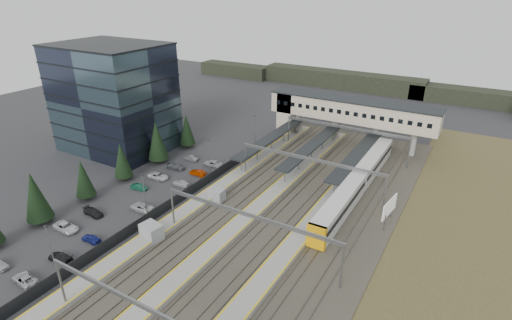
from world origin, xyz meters
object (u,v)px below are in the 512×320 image
Objects in this scene: office_building at (114,98)px; billboard at (389,208)px; relay_cabin_near at (152,232)px; train at (357,183)px; footbridge at (340,111)px; relay_cabin_far at (217,195)px.

billboard is (63.63, -1.60, -9.06)m from office_building.
relay_cabin_near is 0.09× the size of train.
footbridge reaches higher than billboard.
train is 7.40× the size of billboard.
relay_cabin_near is at bearing -36.16° from office_building.
billboard reaches higher than relay_cabin_far.
office_building is at bearing -173.54° from train.
office_building is 64.29m from billboard.
footbridge is 7.23× the size of billboard.
relay_cabin_far is 0.07× the size of train.
relay_cabin_far is 0.07× the size of footbridge.
office_building is 6.74× the size of relay_cabin_near.
train is at bearing 133.86° from billboard.
footbridge is 0.98× the size of train.
relay_cabin_far is 41.05m from footbridge.
train is (12.30, -23.66, -5.80)m from footbridge.
relay_cabin_far is (35.01, -9.55, -11.00)m from office_building.
relay_cabin_far is 26.34m from train.
office_building is at bearing 164.75° from relay_cabin_far.
billboard is at bearing -57.77° from footbridge.
relay_cabin_near is at bearing -96.91° from relay_cabin_far.
relay_cabin_far is at bearing -142.89° from train.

